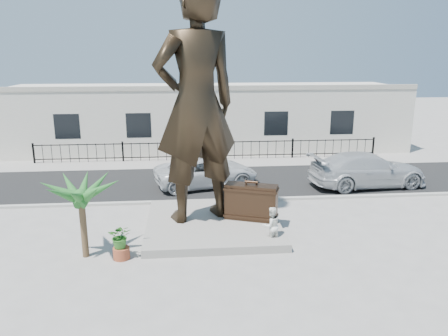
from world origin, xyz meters
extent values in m
plane|color=#9E9991|center=(0.00, 0.00, 0.00)|extent=(100.00, 100.00, 0.00)
cube|color=black|center=(0.00, 8.00, 0.01)|extent=(40.00, 7.00, 0.01)
cube|color=#A5A399|center=(0.00, 4.50, 0.06)|extent=(40.00, 0.25, 0.12)
cube|color=#9E9991|center=(0.00, 12.00, 0.01)|extent=(40.00, 2.50, 0.02)
cube|color=gray|center=(-0.50, 1.50, 0.15)|extent=(5.20, 5.20, 0.30)
cube|color=black|center=(0.00, 12.80, 0.60)|extent=(22.00, 0.10, 1.20)
cube|color=silver|center=(0.00, 17.00, 2.20)|extent=(28.00, 7.00, 4.40)
imported|color=black|center=(-1.08, 1.85, 4.85)|extent=(3.88, 3.22, 9.10)
cube|color=#301F14|center=(1.03, 1.46, 1.02)|extent=(2.14, 1.32, 1.44)
imported|color=white|center=(1.52, -0.26, 0.71)|extent=(0.81, 0.71, 1.41)
imported|color=silver|center=(-0.46, 7.10, 0.75)|extent=(5.77, 3.67, 1.48)
imported|color=#B0B3B5|center=(7.86, 6.31, 0.88)|extent=(6.24, 3.02, 1.75)
imported|color=red|center=(-1.61, 12.06, 0.85)|extent=(1.08, 0.62, 1.66)
cylinder|color=#9B4529|center=(-3.75, -0.99, 0.20)|extent=(0.56, 0.56, 0.40)
imported|color=#317124|center=(-3.75, -0.99, 0.82)|extent=(0.76, 0.66, 0.84)
camera|label=1|loc=(-1.51, -14.76, 6.78)|focal=35.00mm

